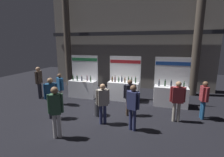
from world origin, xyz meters
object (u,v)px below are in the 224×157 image
exhibitor_booth_1 (124,89)px  visitor_4 (204,97)px  visitor_1 (103,100)px  visitor_5 (60,86)px  visitor_2 (133,104)px  visitor_3 (39,80)px  trash_bin (98,109)px  visitor_7 (130,94)px  exhibitor_booth_2 (171,94)px  visitor_6 (56,108)px  visitor_8 (177,98)px  exhibitor_booth_0 (83,87)px  visitor_0 (51,95)px

exhibitor_booth_1 → visitor_4: bearing=-19.9°
visitor_1 → visitor_5: visitor_5 is taller
visitor_2 → visitor_3: visitor_3 is taller
visitor_4 → trash_bin: bearing=-85.8°
visitor_4 → visitor_7: size_ratio=1.00×
exhibitor_booth_1 → exhibitor_booth_2: 2.46m
visitor_1 → visitor_6: (-1.11, -1.37, 0.08)m
visitor_7 → visitor_8: visitor_8 is taller
exhibitor_booth_1 → visitor_4: 3.92m
visitor_3 → trash_bin: bearing=62.0°
visitor_7 → exhibitor_booth_0: bearing=122.1°
exhibitor_booth_2 → exhibitor_booth_0: bearing=179.6°
exhibitor_booth_2 → visitor_7: bearing=-135.4°
exhibitor_booth_2 → visitor_2: (-1.40, -2.94, 0.40)m
exhibitor_booth_0 → visitor_2: (3.45, -2.97, 0.40)m
visitor_3 → visitor_8: size_ratio=1.09×
exhibitor_booth_0 → visitor_3: size_ratio=1.33×
exhibitor_booth_2 → visitor_3: size_ratio=1.34×
visitor_0 → visitor_8: visitor_0 is taller
trash_bin → visitor_1: 1.03m
visitor_1 → visitor_5: bearing=-56.9°
visitor_2 → exhibitor_booth_1: bearing=-52.3°
visitor_3 → visitor_7: size_ratio=1.13×
visitor_8 → visitor_3: bearing=-14.5°
visitor_1 → visitor_3: bearing=-53.8°
visitor_5 → visitor_8: 5.53m
exhibitor_booth_1 → trash_bin: bearing=-104.1°
exhibitor_booth_0 → visitor_5: bearing=-109.0°
exhibitor_booth_0 → visitor_8: (5.01, -1.78, 0.39)m
visitor_0 → visitor_1: bearing=145.6°
visitor_1 → visitor_8: (2.74, 1.04, 0.04)m
visitor_0 → exhibitor_booth_2: bearing=173.3°
exhibitor_booth_2 → visitor_7: size_ratio=1.51×
exhibitor_booth_1 → visitor_7: exhibitor_booth_1 is taller
visitor_0 → visitor_1: size_ratio=1.08×
exhibitor_booth_0 → visitor_4: bearing=-11.0°
visitor_0 → visitor_1: 2.21m
visitor_1 → visitor_3: size_ratio=0.89×
exhibitor_booth_2 → visitor_1: 3.82m
trash_bin → visitor_6: size_ratio=0.35×
exhibitor_booth_1 → visitor_5: exhibitor_booth_1 is taller
visitor_5 → visitor_8: visitor_8 is taller
visitor_3 → visitor_2: bearing=59.0°
exhibitor_booth_1 → visitor_1: (-0.13, -2.97, 0.34)m
exhibitor_booth_1 → visitor_0: size_ratio=1.39×
visitor_1 → visitor_6: bearing=19.6°
exhibitor_booth_0 → visitor_8: bearing=-19.6°
exhibitor_booth_1 → visitor_6: 4.53m
trash_bin → visitor_2: visitor_2 is taller
visitor_5 → visitor_6: 3.18m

